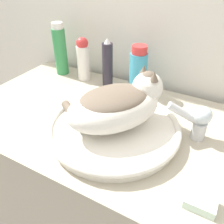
{
  "coord_description": "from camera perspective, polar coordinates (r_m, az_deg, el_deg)",
  "views": [
    {
      "loc": [
        0.24,
        -0.28,
        1.35
      ],
      "look_at": [
        -0.05,
        0.23,
        0.95
      ],
      "focal_mm": 38.0,
      "sensor_mm": 36.0,
      "label": 1
    }
  ],
  "objects": [
    {
      "name": "wall_back",
      "position": [
        0.98,
        16.2,
        24.51
      ],
      "size": [
        8.0,
        0.05,
        2.4
      ],
      "color": "silver",
      "rests_on": "ground_plane"
    },
    {
      "name": "vanity_counter",
      "position": [
        1.12,
        4.2,
        -21.32
      ],
      "size": [
        1.29,
        0.61,
        0.85
      ],
      "color": "#B2A893",
      "rests_on": "ground_plane"
    },
    {
      "name": "sink_basin",
      "position": [
        0.76,
        0.45,
        -3.85
      ],
      "size": [
        0.42,
        0.42,
        0.04
      ],
      "color": "white",
      "rests_on": "vanity_counter"
    },
    {
      "name": "cat",
      "position": [
        0.72,
        1.32,
        2.05
      ],
      "size": [
        0.36,
        0.35,
        0.16
      ],
      "rotation": [
        0.0,
        0.0,
        1.0
      ],
      "color": "silver",
      "rests_on": "sink_basin"
    },
    {
      "name": "faucet",
      "position": [
        0.76,
        19.99,
        -1.8
      ],
      "size": [
        0.13,
        0.08,
        0.13
      ],
      "rotation": [
        0.0,
        0.0,
        -2.71
      ],
      "color": "silver",
      "rests_on": "vanity_counter"
    },
    {
      "name": "hairspray_can_black",
      "position": [
        1.02,
        -1.1,
        11.46
      ],
      "size": [
        0.04,
        0.04,
        0.21
      ],
      "color": "#28232D",
      "rests_on": "vanity_counter"
    },
    {
      "name": "mouthwash_bottle",
      "position": [
        0.96,
        6.3,
        9.77
      ],
      "size": [
        0.07,
        0.07,
        0.2
      ],
      "color": "teal",
      "rests_on": "vanity_counter"
    },
    {
      "name": "lotion_bottle_white",
      "position": [
        1.08,
        -6.93,
        12.57
      ],
      "size": [
        0.06,
        0.06,
        0.19
      ],
      "color": "white",
      "rests_on": "vanity_counter"
    },
    {
      "name": "shampoo_bottle_tall",
      "position": [
        1.15,
        -12.35,
        14.4
      ],
      "size": [
        0.06,
        0.06,
        0.24
      ],
      "color": "#338C4C",
      "rests_on": "vanity_counter"
    },
    {
      "name": "soap_bar",
      "position": [
        0.62,
        20.55,
        -19.63
      ],
      "size": [
        0.07,
        0.05,
        0.02
      ],
      "color": "silver",
      "rests_on": "vanity_counter"
    }
  ]
}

